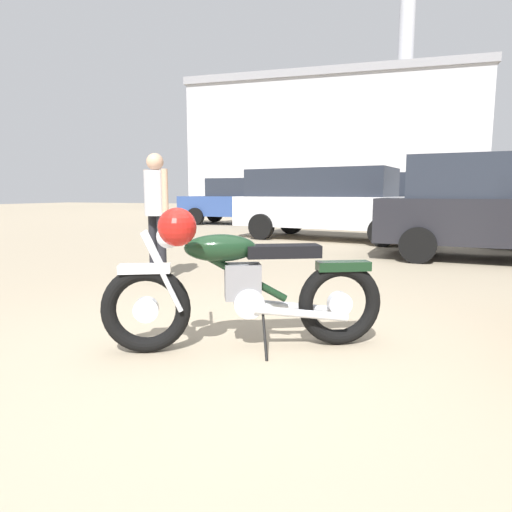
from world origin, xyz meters
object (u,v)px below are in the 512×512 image
object	(u,v)px
pale_sedan_back	(327,201)
dark_sedan_left	(363,200)
vintage_motorcycle	(238,285)
red_hatchback_near	(239,202)
blue_hatchback_right	(493,207)
bystander	(156,203)

from	to	relation	value
pale_sedan_back	dark_sedan_left	size ratio (longest dim) A/B	1.22
vintage_motorcycle	red_hatchback_near	distance (m)	13.33
red_hatchback_near	blue_hatchback_right	world-z (taller)	blue_hatchback_right
red_hatchback_near	blue_hatchback_right	bearing A→B (deg)	135.91
pale_sedan_back	red_hatchback_near	xyz separation A→B (m)	(-4.19, 4.14, -0.10)
vintage_motorcycle	dark_sedan_left	distance (m)	12.23
pale_sedan_back	blue_hatchback_right	world-z (taller)	blue_hatchback_right
pale_sedan_back	dark_sedan_left	distance (m)	4.11
vintage_motorcycle	pale_sedan_back	bearing A→B (deg)	-110.39
vintage_motorcycle	blue_hatchback_right	distance (m)	6.06
dark_sedan_left	red_hatchback_near	size ratio (longest dim) A/B	0.94
vintage_motorcycle	blue_hatchback_right	xyz separation A→B (m)	(2.29, 5.59, 0.43)
pale_sedan_back	blue_hatchback_right	distance (m)	4.21
pale_sedan_back	blue_hatchback_right	size ratio (longest dim) A/B	1.23
bystander	pale_sedan_back	bearing A→B (deg)	-169.31
dark_sedan_left	red_hatchback_near	world-z (taller)	dark_sedan_left
bystander	pale_sedan_back	world-z (taller)	pale_sedan_back
vintage_motorcycle	dark_sedan_left	world-z (taller)	dark_sedan_left
vintage_motorcycle	bystander	distance (m)	2.94
vintage_motorcycle	blue_hatchback_right	size ratio (longest dim) A/B	0.47
vintage_motorcycle	dark_sedan_left	xyz separation A→B (m)	(-0.78, 12.19, 0.43)
pale_sedan_back	red_hatchback_near	distance (m)	5.89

